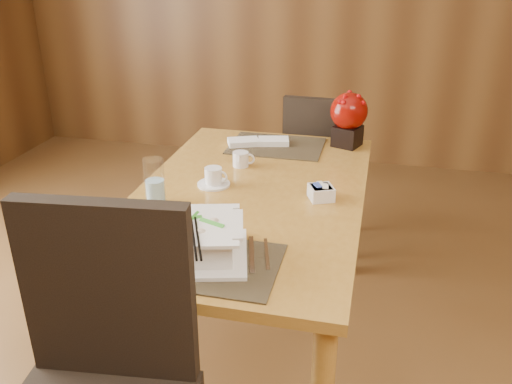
% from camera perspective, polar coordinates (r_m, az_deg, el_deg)
% --- Properties ---
extents(dining_table, '(0.90, 1.50, 0.75)m').
position_cam_1_polar(dining_table, '(2.20, -0.70, -2.29)').
color(dining_table, '#A9782F').
rests_on(dining_table, ground).
extents(placemat_near, '(0.45, 0.33, 0.01)m').
position_cam_1_polar(placemat_near, '(1.69, -5.25, -7.46)').
color(placemat_near, black).
rests_on(placemat_near, dining_table).
extents(placemat_far, '(0.45, 0.33, 0.01)m').
position_cam_1_polar(placemat_far, '(2.65, 2.16, 4.87)').
color(placemat_far, black).
rests_on(placemat_far, dining_table).
extents(soup_setting, '(0.36, 0.36, 0.12)m').
position_cam_1_polar(soup_setting, '(1.70, -6.04, -5.12)').
color(soup_setting, white).
rests_on(soup_setting, dining_table).
extents(coffee_cup, '(0.13, 0.13, 0.08)m').
position_cam_1_polar(coffee_cup, '(2.21, -4.50, 1.50)').
color(coffee_cup, white).
rests_on(coffee_cup, dining_table).
extents(water_glass, '(0.08, 0.08, 0.18)m').
position_cam_1_polar(water_glass, '(2.06, -10.62, 1.06)').
color(water_glass, white).
rests_on(water_glass, dining_table).
extents(creamer_jug, '(0.10, 0.10, 0.07)m').
position_cam_1_polar(creamer_jug, '(2.40, -1.63, 3.48)').
color(creamer_jug, white).
rests_on(creamer_jug, dining_table).
extents(sugar_caddy, '(0.12, 0.12, 0.05)m').
position_cam_1_polar(sugar_caddy, '(2.10, 6.87, -0.07)').
color(sugar_caddy, white).
rests_on(sugar_caddy, dining_table).
extents(berry_decor, '(0.18, 0.18, 0.26)m').
position_cam_1_polar(berry_decor, '(2.66, 9.73, 7.88)').
color(berry_decor, black).
rests_on(berry_decor, dining_table).
extents(napkins_far, '(0.31, 0.19, 0.03)m').
position_cam_1_polar(napkins_far, '(2.66, 0.49, 5.34)').
color(napkins_far, white).
rests_on(napkins_far, dining_table).
extents(bread_plate, '(0.16, 0.16, 0.01)m').
position_cam_1_polar(bread_plate, '(1.72, -16.60, -7.93)').
color(bread_plate, white).
rests_on(bread_plate, dining_table).
extents(near_chair, '(0.55, 0.55, 1.07)m').
position_cam_1_polar(near_chair, '(1.56, -16.31, -18.66)').
color(near_chair, black).
rests_on(near_chair, ground).
extents(far_chair, '(0.45, 0.45, 0.93)m').
position_cam_1_polar(far_chair, '(3.06, 7.06, 2.86)').
color(far_chair, black).
rests_on(far_chair, ground).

